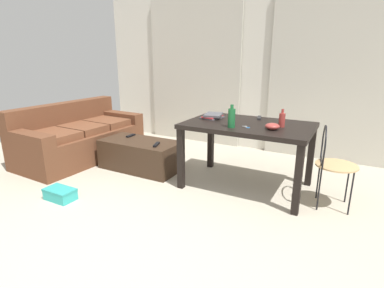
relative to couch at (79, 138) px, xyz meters
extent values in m
plane|color=#B2A893|center=(2.15, -0.31, -0.31)|extent=(8.18, 8.18, 0.00)
cube|color=silver|center=(2.15, 1.79, 1.02)|extent=(5.73, 0.10, 2.66)
cube|color=beige|center=(1.05, 1.71, 0.91)|extent=(1.72, 0.03, 2.44)
cube|color=beige|center=(3.25, 1.71, 0.91)|extent=(1.72, 0.03, 2.44)
cube|color=brown|center=(0.05, 0.00, -0.10)|extent=(0.96, 1.87, 0.42)
cube|color=brown|center=(-0.30, 0.01, 0.31)|extent=(0.26, 1.84, 0.40)
cube|color=brown|center=(0.08, 0.82, 0.19)|extent=(0.90, 0.23, 0.16)
cube|color=brown|center=(0.02, -0.82, 0.19)|extent=(0.90, 0.23, 0.16)
cube|color=brown|center=(0.11, 0.48, 0.16)|extent=(0.67, 0.48, 0.10)
cube|color=brown|center=(0.10, 0.00, 0.16)|extent=(0.67, 0.48, 0.10)
cube|color=brown|center=(0.08, -0.48, 0.16)|extent=(0.67, 0.48, 0.10)
cube|color=#382619|center=(1.11, 0.06, -0.11)|extent=(1.09, 0.54, 0.40)
cube|color=black|center=(2.57, 0.19, 0.43)|extent=(1.41, 0.91, 0.05)
cube|color=black|center=(1.92, -0.21, 0.05)|extent=(0.07, 0.07, 0.72)
cube|color=black|center=(3.23, -0.21, 0.05)|extent=(0.07, 0.07, 0.72)
cube|color=black|center=(1.92, 0.60, 0.05)|extent=(0.07, 0.07, 0.72)
cube|color=black|center=(3.23, 0.60, 0.05)|extent=(0.07, 0.07, 0.72)
cylinder|color=tan|center=(3.53, 0.15, 0.14)|extent=(0.41, 0.41, 0.02)
cylinder|color=black|center=(3.69, 0.03, -0.09)|extent=(0.02, 0.02, 0.44)
cylinder|color=black|center=(3.65, 0.31, -0.09)|extent=(0.02, 0.02, 0.44)
cylinder|color=black|center=(3.41, -0.01, -0.09)|extent=(0.02, 0.02, 0.44)
cylinder|color=black|center=(3.37, 0.27, -0.09)|extent=(0.02, 0.02, 0.44)
torus|color=black|center=(3.39, 0.13, 0.34)|extent=(0.08, 0.40, 0.40)
cylinder|color=black|center=(3.42, -0.04, 0.24)|extent=(0.02, 0.02, 0.19)
cylinder|color=black|center=(3.36, 0.30, 0.24)|extent=(0.02, 0.02, 0.19)
cylinder|color=#99332D|center=(2.94, 0.20, 0.53)|extent=(0.07, 0.07, 0.15)
cylinder|color=#99332D|center=(2.94, 0.20, 0.63)|extent=(0.03, 0.03, 0.05)
cylinder|color=#195B2D|center=(2.48, -0.08, 0.56)|extent=(0.08, 0.08, 0.20)
cylinder|color=#195B2D|center=(2.48, -0.08, 0.68)|extent=(0.03, 0.03, 0.05)
ellipsoid|color=#9E3833|center=(2.89, 0.04, 0.49)|extent=(0.15, 0.15, 0.07)
cube|color=#4C4C51|center=(2.08, 0.27, 0.47)|extent=(0.25, 0.29, 0.02)
cube|color=red|center=(2.09, 0.27, 0.48)|extent=(0.19, 0.29, 0.01)
cube|color=#4C4C51|center=(2.10, 0.29, 0.50)|extent=(0.25, 0.31, 0.03)
cube|color=#232326|center=(2.60, 0.52, 0.47)|extent=(0.09, 0.18, 0.02)
cube|color=#9EA0A5|center=(2.60, 0.01, 0.46)|extent=(0.07, 0.04, 0.00)
torus|color=#3372B2|center=(2.65, -0.01, 0.46)|extent=(0.03, 0.03, 0.00)
cube|color=#9EA0A5|center=(2.61, 0.02, 0.46)|extent=(0.05, 0.06, 0.00)
torus|color=#3372B2|center=(2.64, -0.02, 0.46)|extent=(0.03, 0.03, 0.00)
cube|color=black|center=(1.44, -0.01, 0.10)|extent=(0.10, 0.19, 0.03)
cube|color=black|center=(0.85, 0.18, 0.10)|extent=(0.05, 0.17, 0.02)
cube|color=#33B2AD|center=(0.92, -1.11, -0.26)|extent=(0.33, 0.20, 0.10)
cube|color=teal|center=(0.92, -1.11, -0.20)|extent=(0.34, 0.20, 0.02)
camera|label=1|loc=(3.64, -3.07, 1.21)|focal=28.44mm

